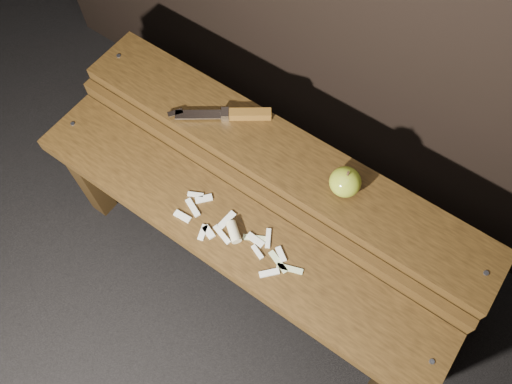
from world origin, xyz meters
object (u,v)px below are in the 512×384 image
Objects in this scene: bench_rear_tier at (278,170)px; apple at (345,182)px; bench_front_tier at (230,242)px; knife at (237,114)px.

bench_rear_tier is 14.58× the size of apple.
apple is (0.19, 0.00, 0.12)m from bench_rear_tier.
bench_rear_tier is at bearing 90.00° from bench_front_tier.
knife is (-0.16, 0.03, 0.10)m from bench_rear_tier.
bench_rear_tier is 0.22m from apple.
bench_front_tier is at bearing -58.32° from knife.
apple is 0.35× the size of knife.
apple reaches higher than bench_rear_tier.
knife is at bearing 121.68° from bench_front_tier.
bench_front_tier is 0.23m from bench_rear_tier.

